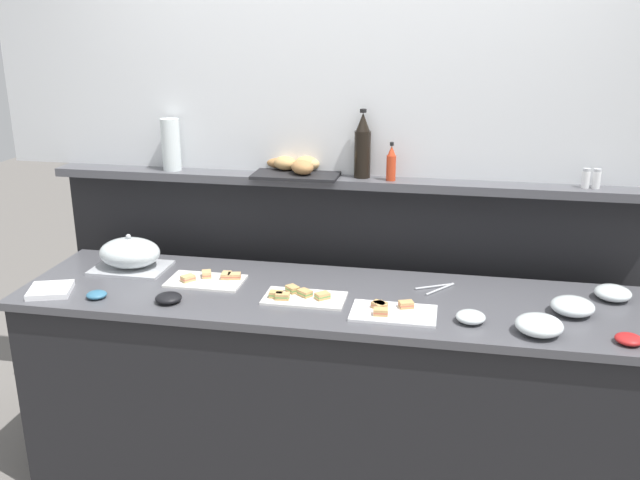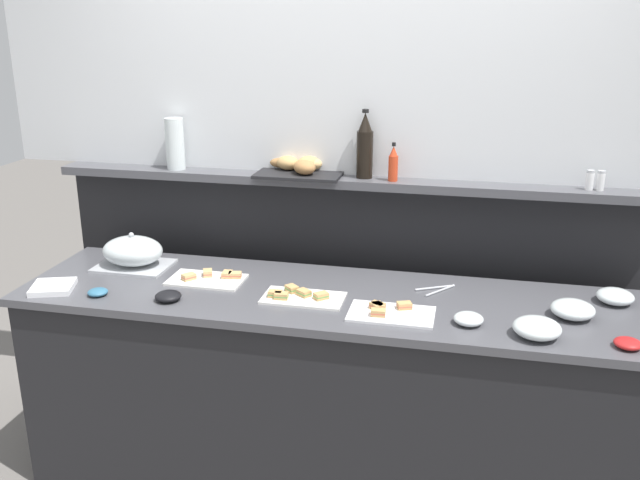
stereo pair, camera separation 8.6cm
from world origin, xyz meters
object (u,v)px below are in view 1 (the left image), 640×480
at_px(napkin_stack, 50,290).
at_px(bread_basket, 297,167).
at_px(glass_bowl_extra, 471,317).
at_px(condiment_bowl_teal, 169,298).
at_px(sandwich_platter_side, 208,280).
at_px(pepper_shaker, 597,179).
at_px(water_carafe, 171,145).
at_px(sandwich_platter_front, 302,297).
at_px(serving_cloche, 130,254).
at_px(glass_bowl_large, 539,326).
at_px(salt_shaker, 586,178).
at_px(glass_bowl_small, 572,307).
at_px(hot_sauce_bottle, 391,164).
at_px(serving_tongs, 438,288).
at_px(condiment_bowl_red, 629,339).
at_px(glass_bowl_medium, 613,293).
at_px(condiment_bowl_cream, 97,295).
at_px(wine_bottle_dark, 363,147).

bearing_deg(napkin_stack, bread_basket, 36.11).
relative_size(glass_bowl_extra, condiment_bowl_teal, 1.04).
xyz_separation_m(sandwich_platter_side, condiment_bowl_teal, (-0.08, -0.25, 0.01)).
distance_m(pepper_shaker, water_carafe, 1.96).
distance_m(sandwich_platter_front, serving_cloche, 0.88).
bearing_deg(glass_bowl_large, condiment_bowl_teal, 179.34).
relative_size(glass_bowl_extra, bread_basket, 0.29).
xyz_separation_m(napkin_stack, salt_shaker, (2.23, 0.65, 0.44)).
distance_m(glass_bowl_small, napkin_stack, 2.16).
distance_m(glass_bowl_extra, salt_shaker, 0.89).
bearing_deg(napkin_stack, water_carafe, 64.54).
height_order(condiment_bowl_teal, bread_basket, bread_basket).
bearing_deg(hot_sauce_bottle, serving_tongs, -48.33).
bearing_deg(salt_shaker, glass_bowl_large, -108.69).
bearing_deg(sandwich_platter_side, serving_tongs, 6.38).
bearing_deg(sandwich_platter_side, condiment_bowl_red, -9.54).
relative_size(glass_bowl_medium, glass_bowl_extra, 1.31).
distance_m(glass_bowl_small, condiment_bowl_red, 0.28).
bearing_deg(hot_sauce_bottle, sandwich_platter_side, -153.14).
bearing_deg(hot_sauce_bottle, glass_bowl_extra, -57.74).
xyz_separation_m(serving_cloche, bread_basket, (0.72, 0.34, 0.37)).
bearing_deg(condiment_bowl_red, sandwich_platter_side, 170.46).
height_order(serving_cloche, pepper_shaker, pepper_shaker).
relative_size(glass_bowl_large, glass_bowl_extra, 1.54).
distance_m(salt_shaker, water_carafe, 1.92).
xyz_separation_m(glass_bowl_small, condiment_bowl_teal, (-1.62, -0.19, -0.01)).
bearing_deg(salt_shaker, glass_bowl_small, -99.55).
bearing_deg(glass_bowl_small, pepper_shaker, 75.21).
bearing_deg(condiment_bowl_teal, pepper_shaker, 20.55).
xyz_separation_m(glass_bowl_extra, salt_shaker, (0.47, 0.61, 0.43)).
height_order(serving_tongs, napkin_stack, napkin_stack).
height_order(condiment_bowl_cream, wine_bottle_dark, wine_bottle_dark).
xyz_separation_m(glass_bowl_large, glass_bowl_small, (0.15, 0.21, -0.00)).
bearing_deg(condiment_bowl_teal, sandwich_platter_front, 14.21).
xyz_separation_m(serving_tongs, bread_basket, (-0.69, 0.32, 0.44)).
height_order(condiment_bowl_teal, water_carafe, water_carafe).
bearing_deg(water_carafe, condiment_bowl_teal, -71.08).
height_order(sandwich_platter_front, bread_basket, bread_basket).
distance_m(glass_bowl_large, napkin_stack, 2.00).
height_order(sandwich_platter_front, glass_bowl_small, glass_bowl_small).
relative_size(condiment_bowl_cream, serving_tongs, 0.50).
xyz_separation_m(serving_cloche, glass_bowl_medium, (2.13, 0.04, -0.05)).
relative_size(glass_bowl_large, salt_shaker, 2.03).
height_order(napkin_stack, wine_bottle_dark, wine_bottle_dark).
xyz_separation_m(glass_bowl_small, salt_shaker, (0.08, 0.46, 0.42)).
height_order(sandwich_platter_front, glass_bowl_medium, glass_bowl_medium).
height_order(condiment_bowl_cream, serving_tongs, condiment_bowl_cream).
height_order(sandwich_platter_front, condiment_bowl_cream, sandwich_platter_front).
bearing_deg(sandwich_platter_side, glass_bowl_large, -10.78).
bearing_deg(condiment_bowl_cream, sandwich_platter_front, 10.09).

